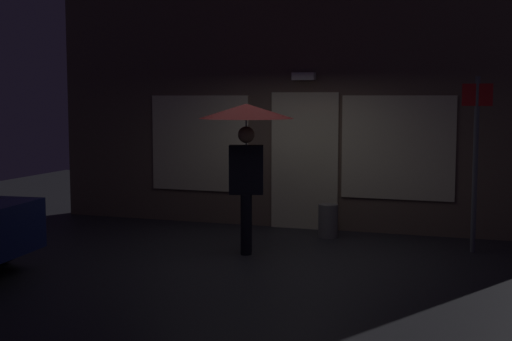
{
  "coord_description": "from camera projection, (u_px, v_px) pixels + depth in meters",
  "views": [
    {
      "loc": [
        2.95,
        -8.92,
        2.13
      ],
      "look_at": [
        -0.14,
        0.17,
        1.14
      ],
      "focal_mm": 50.33,
      "sensor_mm": 36.0,
      "label": 1
    }
  ],
  "objects": [
    {
      "name": "sidewalk_bollard",
      "position": [
        328.0,
        221.0,
        10.88
      ],
      "size": [
        0.3,
        0.3,
        0.51
      ],
      "primitive_type": "cylinder",
      "color": "slate",
      "rests_on": "ground"
    },
    {
      "name": "street_sign_post",
      "position": [
        476.0,
        153.0,
        9.73
      ],
      "size": [
        0.4,
        0.07,
        2.41
      ],
      "color": "#595B60",
      "rests_on": "ground"
    },
    {
      "name": "building_facade",
      "position": [
        307.0,
        95.0,
        11.56
      ],
      "size": [
        8.79,
        0.48,
        4.36
      ],
      "color": "brown",
      "rests_on": "ground"
    },
    {
      "name": "ground_plane",
      "position": [
        262.0,
        257.0,
        9.57
      ],
      "size": [
        18.0,
        18.0,
        0.0
      ],
      "primitive_type": "plane",
      "color": "#26262B"
    },
    {
      "name": "person_with_umbrella",
      "position": [
        246.0,
        131.0,
        9.64
      ],
      "size": [
        1.29,
        1.29,
        2.04
      ],
      "rotation": [
        0.0,
        0.0,
        -2.84
      ],
      "color": "black",
      "rests_on": "ground"
    }
  ]
}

